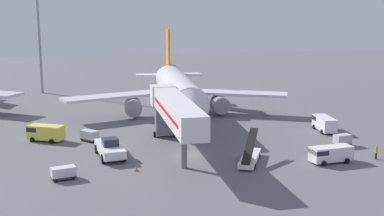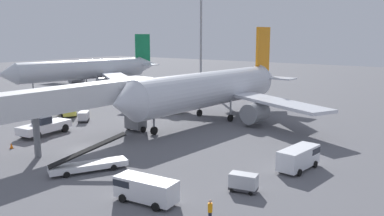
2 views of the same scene
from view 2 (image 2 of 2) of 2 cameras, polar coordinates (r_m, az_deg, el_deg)
name	(u,v)px [view 2 (image 2 of 2)]	position (r m, az deg, el deg)	size (l,w,h in m)	color
ground_plane	(82,149)	(48.09, -15.46, -5.70)	(300.00, 300.00, 0.00)	slate
airplane_at_gate	(213,89)	(61.57, 2.97, 2.71)	(39.08, 38.76, 14.45)	silver
jet_bridge	(85,98)	(48.94, -15.12, 1.33)	(3.58, 23.37, 7.37)	silver
pushback_tug	(44,126)	(56.05, -20.46, -2.50)	(3.63, 7.42, 2.48)	white
belt_loader_truck	(89,164)	(40.09, -14.63, -7.73)	(5.01, 7.45, 3.44)	white
service_van_mid_left	(67,108)	(68.30, -17.47, 0.02)	(5.32, 4.20, 2.23)	#E5DB4C
service_van_far_right	(299,157)	(40.74, 15.15, -6.78)	(2.67, 5.54, 2.19)	white
service_van_mid_right	(144,188)	(32.17, -6.85, -11.35)	(5.30, 2.56, 1.99)	white
baggage_cart_rear_left	(243,182)	(34.28, 7.40, -10.47)	(2.51, 1.65, 1.57)	#38383D
baggage_cart_far_center	(84,116)	(62.72, -15.30, -1.15)	(2.63, 2.72, 1.54)	#38383D
ground_crew_worker_foreground	(210,211)	(28.72, 2.62, -14.54)	(0.44, 0.44, 1.75)	#1E2333
safety_cone_alpha	(11,146)	(51.03, -24.50, -4.96)	(0.44, 0.44, 0.67)	black
airplane_background	(89,70)	(102.43, -14.60, 5.33)	(39.95, 42.15, 13.29)	silver
apron_light_mast	(201,17)	(101.24, 1.31, 12.98)	(2.40, 2.40, 25.21)	#93969B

